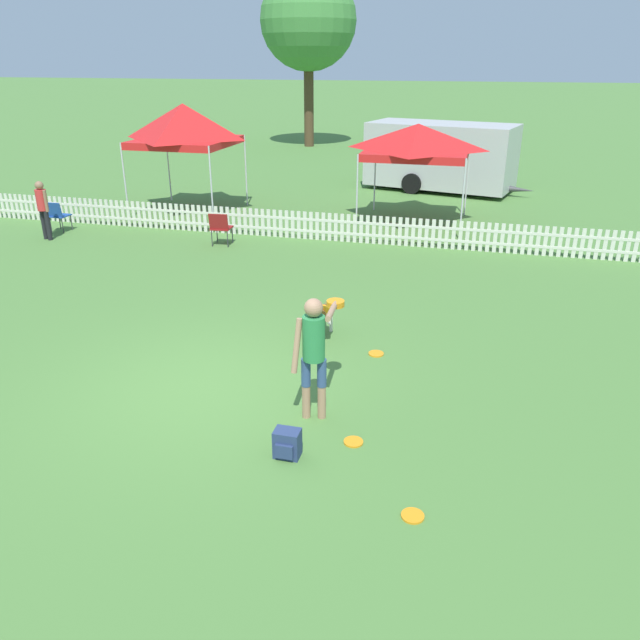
# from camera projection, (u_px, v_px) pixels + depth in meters

# --- Properties ---
(ground_plane) EXTENTS (240.00, 240.00, 0.00)m
(ground_plane) POSITION_uv_depth(u_px,v_px,m) (202.00, 388.00, 8.77)
(ground_plane) COLOR #4C7A38
(handler_person) EXTENTS (0.49, 1.04, 1.64)m
(handler_person) POSITION_uv_depth(u_px,v_px,m) (315.00, 344.00, 7.71)
(handler_person) COLOR tan
(handler_person) RESTS_ON ground_plane
(leaping_dog) EXTENTS (0.44, 1.09, 0.78)m
(leaping_dog) POSITION_uv_depth(u_px,v_px,m) (324.00, 313.00, 10.15)
(leaping_dog) COLOR brown
(leaping_dog) RESTS_ON ground_plane
(frisbee_near_handler) EXTENTS (0.24, 0.24, 0.02)m
(frisbee_near_handler) POSITION_uv_depth(u_px,v_px,m) (413.00, 516.00, 6.32)
(frisbee_near_handler) COLOR orange
(frisbee_near_handler) RESTS_ON ground_plane
(frisbee_near_dog) EXTENTS (0.24, 0.24, 0.02)m
(frisbee_near_dog) POSITION_uv_depth(u_px,v_px,m) (353.00, 442.00, 7.53)
(frisbee_near_dog) COLOR orange
(frisbee_near_dog) RESTS_ON ground_plane
(frisbee_midfield) EXTENTS (0.24, 0.24, 0.02)m
(frisbee_midfield) POSITION_uv_depth(u_px,v_px,m) (376.00, 354.00, 9.76)
(frisbee_midfield) COLOR orange
(frisbee_midfield) RESTS_ON ground_plane
(backpack_on_grass) EXTENTS (0.30, 0.25, 0.34)m
(backpack_on_grass) POSITION_uv_depth(u_px,v_px,m) (287.00, 444.00, 7.22)
(backpack_on_grass) COLOR navy
(backpack_on_grass) RESTS_ON ground_plane
(picket_fence) EXTENTS (24.52, 0.04, 0.71)m
(picket_fence) POSITION_uv_depth(u_px,v_px,m) (333.00, 227.00, 15.63)
(picket_fence) COLOR silver
(picket_fence) RESTS_ON ground_plane
(folding_chair_blue_left) EXTENTS (0.45, 0.47, 0.81)m
(folding_chair_blue_left) POSITION_uv_depth(u_px,v_px,m) (57.00, 214.00, 16.39)
(folding_chair_blue_left) COLOR #333338
(folding_chair_blue_left) RESTS_ON ground_plane
(folding_chair_center) EXTENTS (0.51, 0.53, 0.82)m
(folding_chair_center) POSITION_uv_depth(u_px,v_px,m) (220.00, 226.00, 15.19)
(folding_chair_center) COLOR #333338
(folding_chair_center) RESTS_ON ground_plane
(canopy_tent_main) EXTENTS (2.65, 2.65, 3.09)m
(canopy_tent_main) POSITION_uv_depth(u_px,v_px,m) (184.00, 125.00, 17.74)
(canopy_tent_main) COLOR silver
(canopy_tent_main) RESTS_ON ground_plane
(canopy_tent_secondary) EXTENTS (2.73, 2.73, 2.67)m
(canopy_tent_secondary) POSITION_uv_depth(u_px,v_px,m) (418.00, 140.00, 16.57)
(canopy_tent_secondary) COLOR silver
(canopy_tent_secondary) RESTS_ON ground_plane
(spectator_standing) EXTENTS (0.40, 0.27, 1.48)m
(spectator_standing) POSITION_uv_depth(u_px,v_px,m) (43.00, 205.00, 15.55)
(spectator_standing) COLOR black
(spectator_standing) RESTS_ON ground_plane
(equipment_trailer) EXTENTS (5.79, 3.22, 2.24)m
(equipment_trailer) POSITION_uv_depth(u_px,v_px,m) (441.00, 155.00, 21.35)
(equipment_trailer) COLOR #B7B7B7
(equipment_trailer) RESTS_ON ground_plane
(tree_left_grove) EXTENTS (4.68, 4.68, 8.26)m
(tree_left_grove) POSITION_uv_depth(u_px,v_px,m) (308.00, 21.00, 30.11)
(tree_left_grove) COLOR #4C3823
(tree_left_grove) RESTS_ON ground_plane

